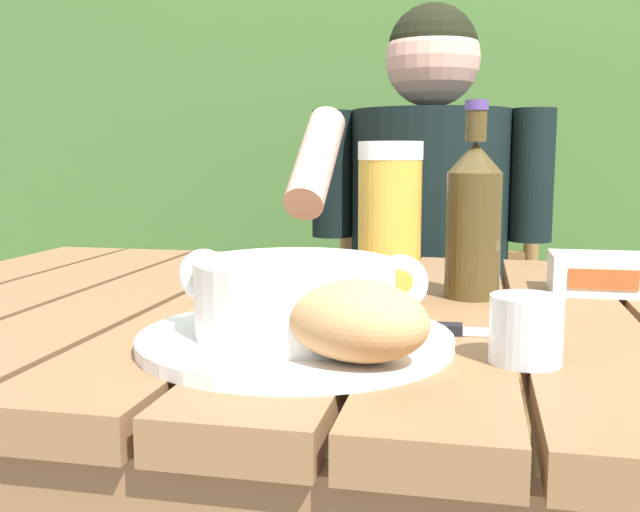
{
  "coord_description": "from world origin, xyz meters",
  "views": [
    {
      "loc": [
        0.16,
        -0.84,
        0.91
      ],
      "look_at": [
        0.0,
        -0.1,
        0.8
      ],
      "focal_mm": 41.43,
      "sensor_mm": 36.0,
      "label": 1
    }
  ],
  "objects_px": {
    "person_eating": "(426,252)",
    "soup_bowl": "(300,295)",
    "beer_bottle": "(474,217)",
    "butter_tub": "(598,274)",
    "serving_plate": "(300,340)",
    "table_knife": "(460,330)",
    "water_glass_small": "(526,329)",
    "bread_roll": "(356,320)",
    "beer_glass": "(390,223)",
    "chair_near_diner": "(431,334)"
  },
  "relations": [
    {
      "from": "serving_plate",
      "to": "bread_roll",
      "type": "relative_size",
      "value": 1.92
    },
    {
      "from": "chair_near_diner",
      "to": "beer_glass",
      "type": "xyz_separation_m",
      "value": [
        -0.0,
        -0.84,
        0.34
      ]
    },
    {
      "from": "chair_near_diner",
      "to": "soup_bowl",
      "type": "height_order",
      "value": "chair_near_diner"
    },
    {
      "from": "chair_near_diner",
      "to": "bread_roll",
      "type": "xyz_separation_m",
      "value": [
        0.0,
        -1.12,
        0.29
      ]
    },
    {
      "from": "bread_roll",
      "to": "beer_glass",
      "type": "bearing_deg",
      "value": 91.44
    },
    {
      "from": "water_glass_small",
      "to": "table_knife",
      "type": "distance_m",
      "value": 0.11
    },
    {
      "from": "beer_bottle",
      "to": "soup_bowl",
      "type": "bearing_deg",
      "value": -119.82
    },
    {
      "from": "table_knife",
      "to": "person_eating",
      "type": "bearing_deg",
      "value": 96.26
    },
    {
      "from": "chair_near_diner",
      "to": "water_glass_small",
      "type": "xyz_separation_m",
      "value": [
        0.14,
        -1.06,
        0.27
      ]
    },
    {
      "from": "beer_bottle",
      "to": "table_knife",
      "type": "relative_size",
      "value": 1.68
    },
    {
      "from": "chair_near_diner",
      "to": "serving_plate",
      "type": "distance_m",
      "value": 1.08
    },
    {
      "from": "bread_roll",
      "to": "butter_tub",
      "type": "distance_m",
      "value": 0.48
    },
    {
      "from": "water_glass_small",
      "to": "beer_glass",
      "type": "bearing_deg",
      "value": 122.55
    },
    {
      "from": "bread_roll",
      "to": "beer_glass",
      "type": "height_order",
      "value": "beer_glass"
    },
    {
      "from": "person_eating",
      "to": "butter_tub",
      "type": "distance_m",
      "value": 0.57
    },
    {
      "from": "soup_bowl",
      "to": "beer_bottle",
      "type": "bearing_deg",
      "value": 60.18
    },
    {
      "from": "chair_near_diner",
      "to": "butter_tub",
      "type": "bearing_deg",
      "value": -70.89
    },
    {
      "from": "serving_plate",
      "to": "water_glass_small",
      "type": "height_order",
      "value": "water_glass_small"
    },
    {
      "from": "beer_bottle",
      "to": "butter_tub",
      "type": "bearing_deg",
      "value": 22.49
    },
    {
      "from": "bread_roll",
      "to": "serving_plate",
      "type": "bearing_deg",
      "value": 130.6
    },
    {
      "from": "beer_glass",
      "to": "beer_bottle",
      "type": "relative_size",
      "value": 0.79
    },
    {
      "from": "chair_near_diner",
      "to": "bread_roll",
      "type": "bearing_deg",
      "value": -89.86
    },
    {
      "from": "chair_near_diner",
      "to": "serving_plate",
      "type": "height_order",
      "value": "chair_near_diner"
    },
    {
      "from": "beer_bottle",
      "to": "butter_tub",
      "type": "xyz_separation_m",
      "value": [
        0.16,
        0.06,
        -0.07
      ]
    },
    {
      "from": "serving_plate",
      "to": "beer_bottle",
      "type": "bearing_deg",
      "value": 60.18
    },
    {
      "from": "chair_near_diner",
      "to": "soup_bowl",
      "type": "distance_m",
      "value": 1.09
    },
    {
      "from": "soup_bowl",
      "to": "table_knife",
      "type": "height_order",
      "value": "soup_bowl"
    },
    {
      "from": "chair_near_diner",
      "to": "soup_bowl",
      "type": "bearing_deg",
      "value": -93.39
    },
    {
      "from": "serving_plate",
      "to": "table_knife",
      "type": "relative_size",
      "value": 2.04
    },
    {
      "from": "chair_near_diner",
      "to": "beer_glass",
      "type": "relative_size",
      "value": 5.2
    },
    {
      "from": "person_eating",
      "to": "soup_bowl",
      "type": "xyz_separation_m",
      "value": [
        -0.06,
        -0.84,
        0.07
      ]
    },
    {
      "from": "water_glass_small",
      "to": "person_eating",
      "type": "bearing_deg",
      "value": 99.33
    },
    {
      "from": "beer_glass",
      "to": "water_glass_small",
      "type": "bearing_deg",
      "value": -57.45
    },
    {
      "from": "chair_near_diner",
      "to": "butter_tub",
      "type": "relative_size",
      "value": 8.47
    },
    {
      "from": "chair_near_diner",
      "to": "person_eating",
      "type": "distance_m",
      "value": 0.3
    },
    {
      "from": "table_knife",
      "to": "soup_bowl",
      "type": "bearing_deg",
      "value": -152.46
    },
    {
      "from": "bread_roll",
      "to": "chair_near_diner",
      "type": "bearing_deg",
      "value": 90.14
    },
    {
      "from": "water_glass_small",
      "to": "serving_plate",
      "type": "bearing_deg",
      "value": 176.29
    },
    {
      "from": "serving_plate",
      "to": "bread_roll",
      "type": "distance_m",
      "value": 0.11
    },
    {
      "from": "bread_roll",
      "to": "table_knife",
      "type": "xyz_separation_m",
      "value": [
        0.08,
        0.15,
        -0.04
      ]
    },
    {
      "from": "chair_near_diner",
      "to": "beer_bottle",
      "type": "relative_size",
      "value": 4.14
    },
    {
      "from": "chair_near_diner",
      "to": "table_knife",
      "type": "bearing_deg",
      "value": -85.2
    },
    {
      "from": "person_eating",
      "to": "table_knife",
      "type": "xyz_separation_m",
      "value": [
        0.08,
        -0.77,
        0.03
      ]
    },
    {
      "from": "butter_tub",
      "to": "serving_plate",
      "type": "bearing_deg",
      "value": -133.01
    },
    {
      "from": "person_eating",
      "to": "soup_bowl",
      "type": "bearing_deg",
      "value": -94.0
    },
    {
      "from": "butter_tub",
      "to": "bread_roll",
      "type": "bearing_deg",
      "value": -120.99
    },
    {
      "from": "serving_plate",
      "to": "table_knife",
      "type": "height_order",
      "value": "serving_plate"
    },
    {
      "from": "serving_plate",
      "to": "table_knife",
      "type": "distance_m",
      "value": 0.16
    },
    {
      "from": "beer_glass",
      "to": "butter_tub",
      "type": "xyz_separation_m",
      "value": [
        0.25,
        0.12,
        -0.07
      ]
    },
    {
      "from": "chair_near_diner",
      "to": "bread_roll",
      "type": "relative_size",
      "value": 6.52
    }
  ]
}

